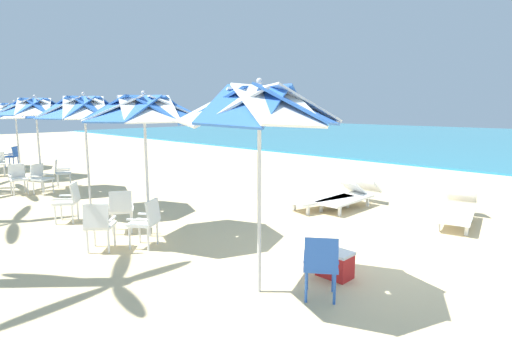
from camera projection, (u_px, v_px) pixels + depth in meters
ground_plane at (396, 251)px, 6.94m from camera, size 80.00×80.00×0.00m
beach_umbrella_0 at (259, 108)px, 5.02m from camera, size 2.11×2.11×2.83m
plastic_chair_0 at (321, 263)px, 5.11m from camera, size 0.62×0.63×0.87m
beach_umbrella_1 at (144, 110)px, 7.37m from camera, size 2.35×2.35×2.78m
plastic_chair_1 at (99, 223)px, 6.86m from camera, size 0.63×0.63×0.87m
plastic_chair_2 at (147, 220)px, 7.06m from camera, size 0.62×0.61×0.87m
plastic_chair_3 at (122, 208)px, 7.90m from camera, size 0.62×0.61×0.87m
beach_umbrella_2 at (84, 109)px, 9.24m from camera, size 2.19×2.19×2.83m
plastic_chair_4 at (69, 200)px, 8.64m from camera, size 0.63×0.63×0.87m
beach_umbrella_3 at (36, 108)px, 11.49m from camera, size 2.18×2.18×2.84m
plastic_chair_5 at (41, 177)px, 11.45m from camera, size 0.61×0.59×0.87m
plastic_chair_6 at (18, 177)px, 11.47m from camera, size 0.50×0.47×0.87m
plastic_chair_7 at (61, 171)px, 12.44m from camera, size 0.57×0.59×0.87m
beach_umbrella_4 at (15, 112)px, 13.85m from camera, size 2.04×2.04×2.73m
plastic_chair_9 at (13, 155)px, 16.71m from camera, size 0.63×0.63×0.87m
sun_lounger_1 at (457, 210)px, 8.58m from camera, size 1.07×2.23×0.62m
sun_lounger_2 at (350, 197)px, 9.91m from camera, size 0.64×2.15×0.62m
sun_lounger_3 at (328, 197)px, 9.90m from camera, size 1.11×2.23×0.62m
cooler_box at (335, 264)px, 5.85m from camera, size 0.50×0.34×0.40m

